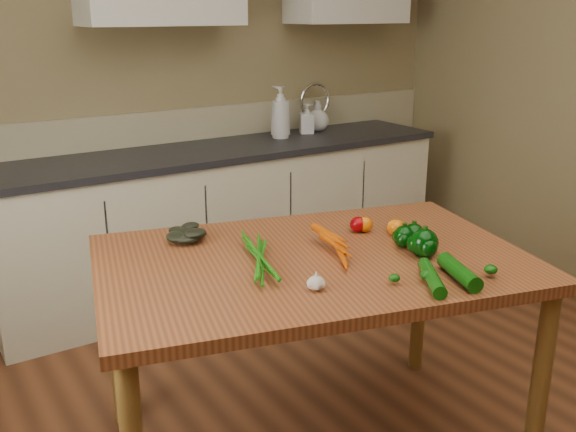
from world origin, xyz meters
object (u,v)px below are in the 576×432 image
at_px(pepper_a, 404,237).
at_px(soap_bottle_a, 280,112).
at_px(tomato_c, 396,228).
at_px(zucchini_b, 432,278).
at_px(pepper_b, 414,235).
at_px(soap_bottle_c, 318,116).
at_px(tomato_a, 358,224).
at_px(soap_bottle_b, 307,119).
at_px(garlic_bulb, 316,283).
at_px(pepper_c, 424,243).
at_px(carrot_bunch, 311,247).
at_px(table, 313,280).
at_px(zucchini_a, 459,272).
at_px(leafy_greens, 187,227).
at_px(tomato_b, 365,224).

bearing_deg(pepper_a, soap_bottle_a, 72.50).
height_order(tomato_c, zucchini_b, tomato_c).
bearing_deg(pepper_b, zucchini_b, -123.79).
xyz_separation_m(pepper_b, tomato_c, (0.02, 0.12, -0.01)).
xyz_separation_m(soap_bottle_c, pepper_a, (-0.92, -1.88, -0.13)).
bearing_deg(pepper_a, pepper_b, -7.86).
xyz_separation_m(tomato_a, zucchini_b, (-0.13, -0.54, -0.01)).
distance_m(soap_bottle_c, tomato_a, 1.91).
relative_size(soap_bottle_b, garlic_bulb, 3.44).
bearing_deg(pepper_c, carrot_bunch, 148.62).
bearing_deg(tomato_a, soap_bottle_a, 68.93).
xyz_separation_m(pepper_a, zucchini_b, (-0.16, -0.31, -0.02)).
distance_m(pepper_a, tomato_c, 0.12).
xyz_separation_m(soap_bottle_b, garlic_bulb, (-1.30, -1.97, -0.15)).
relative_size(pepper_c, tomato_a, 1.51).
xyz_separation_m(garlic_bulb, tomato_a, (0.47, 0.38, 0.01)).
distance_m(table, zucchini_b, 0.46).
xyz_separation_m(soap_bottle_c, pepper_b, (-0.88, -1.88, -0.13)).
bearing_deg(pepper_a, zucchini_a, -100.17).
bearing_deg(leafy_greens, zucchini_a, -54.64).
bearing_deg(garlic_bulb, soap_bottle_a, 61.00).
xyz_separation_m(leafy_greens, pepper_b, (0.70, -0.52, -0.01)).
xyz_separation_m(tomato_c, zucchini_a, (-0.12, -0.44, -0.01)).
bearing_deg(pepper_a, pepper_c, -93.54).
relative_size(soap_bottle_c, pepper_b, 2.27).
height_order(pepper_a, zucchini_a, pepper_a).
height_order(pepper_b, zucchini_b, pepper_b).
distance_m(pepper_a, pepper_c, 0.11).
relative_size(garlic_bulb, tomato_a, 0.83).
height_order(soap_bottle_a, zucchini_b, soap_bottle_a).
bearing_deg(garlic_bulb, leafy_greens, 103.15).
height_order(soap_bottle_b, pepper_c, soap_bottle_b).
relative_size(leafy_greens, tomato_b, 3.26).
height_order(pepper_b, tomato_c, pepper_b).
relative_size(soap_bottle_b, soap_bottle_c, 1.01).
bearing_deg(zucchini_a, pepper_c, 76.50).
xyz_separation_m(pepper_b, tomato_a, (-0.08, 0.24, -0.01)).
distance_m(pepper_b, zucchini_b, 0.37).
xyz_separation_m(carrot_bunch, zucchini_a, (0.30, -0.43, -0.01)).
bearing_deg(zucchini_a, soap_bottle_a, 73.62).
distance_m(pepper_a, tomato_b, 0.22).
bearing_deg(carrot_bunch, soap_bottle_b, 70.89).
relative_size(carrot_bunch, garlic_bulb, 5.06).
xyz_separation_m(soap_bottle_c, zucchini_a, (-0.98, -2.21, -0.14)).
xyz_separation_m(soap_bottle_b, zucchini_a, (-0.86, -2.16, -0.14)).
distance_m(soap_bottle_b, soap_bottle_c, 0.13).
distance_m(pepper_c, tomato_a, 0.35).
height_order(pepper_c, zucchini_b, pepper_c).
distance_m(soap_bottle_a, pepper_c, 1.99).
bearing_deg(carrot_bunch, pepper_c, -16.83).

